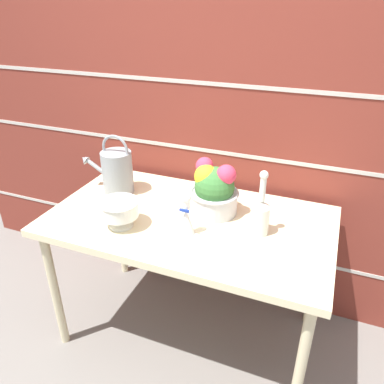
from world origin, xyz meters
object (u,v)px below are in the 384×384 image
Objects in this scene: watering_can at (117,171)px; flower_planter at (214,190)px; figurine_vase at (186,218)px; glass_decanter at (260,214)px; crystal_pedestal_bowl at (120,210)px.

watering_can reaches higher than flower_planter.
watering_can is at bearing 178.51° from flower_planter.
flower_planter reaches higher than figurine_vase.
watering_can is 1.21× the size of flower_planter.
watering_can is 0.55m from figurine_vase.
glass_decanter is 0.32m from figurine_vase.
figurine_vase is at bearing -102.51° from flower_planter.
glass_decanter is at bearing 22.32° from figurine_vase.
watering_can is 1.61× the size of figurine_vase.
crystal_pedestal_bowl is 0.45m from flower_planter.
flower_planter is (0.54, -0.01, -0.00)m from watering_can.
watering_can is 0.79m from glass_decanter.
glass_decanter reaches higher than crystal_pedestal_bowl.
crystal_pedestal_bowl is 0.91× the size of figurine_vase.
crystal_pedestal_bowl is 0.62m from glass_decanter.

